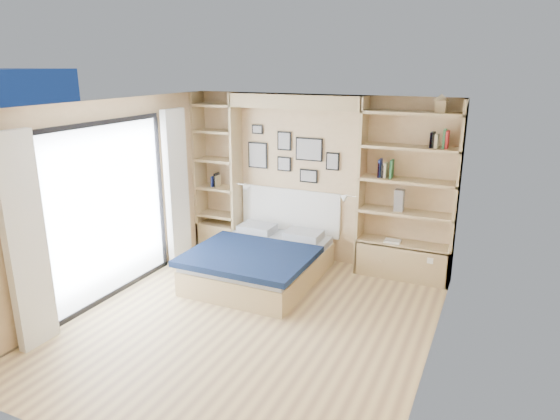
% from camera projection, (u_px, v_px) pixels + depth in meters
% --- Properties ---
extents(ground, '(4.50, 4.50, 0.00)m').
position_uv_depth(ground, '(249.00, 324.00, 5.81)').
color(ground, '#DABD7E').
rests_on(ground, ground).
extents(room_shell, '(4.50, 4.50, 4.50)m').
position_uv_depth(room_shell, '(274.00, 200.00, 6.99)').
color(room_shell, '#D3B180').
rests_on(room_shell, ground).
extents(bed, '(1.63, 2.04, 1.07)m').
position_uv_depth(bed, '(261.00, 261.00, 6.97)').
color(bed, tan).
rests_on(bed, ground).
extents(photo_gallery, '(1.48, 0.02, 0.82)m').
position_uv_depth(photo_gallery, '(290.00, 154.00, 7.48)').
color(photo_gallery, black).
rests_on(photo_gallery, ground).
extents(reading_lamps, '(1.92, 0.12, 0.15)m').
position_uv_depth(reading_lamps, '(293.00, 191.00, 7.37)').
color(reading_lamps, silver).
rests_on(reading_lamps, ground).
extents(shelf_decor, '(3.54, 0.23, 2.03)m').
position_uv_depth(shelf_decor, '(391.00, 158.00, 6.70)').
color(shelf_decor, '#A51E1E').
rests_on(shelf_decor, ground).
extents(deck, '(3.20, 4.00, 0.05)m').
position_uv_depth(deck, '(30.00, 272.00, 7.25)').
color(deck, '#6E6051').
rests_on(deck, ground).
extents(deck_chair, '(0.76, 0.96, 0.85)m').
position_uv_depth(deck_chair, '(91.00, 237.00, 7.51)').
color(deck_chair, tan).
rests_on(deck_chair, ground).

